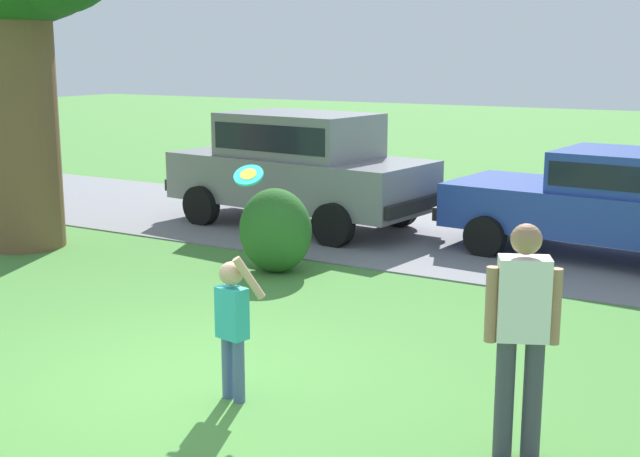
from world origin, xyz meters
The scene contains 8 objects.
ground_plane centered at (0.00, 0.00, 0.00)m, with size 80.00×80.00×0.00m, color #478438.
driveway_strip centered at (0.00, 6.62, 0.01)m, with size 28.00×4.40×0.02m, color slate.
shrub_near_tree centered at (-1.43, 3.67, 0.57)m, with size 1.02×0.87×1.14m.
parked_sedan centered at (2.15, 6.79, 0.85)m, with size 4.51×2.32×1.56m.
parked_suv centered at (-2.81, 6.45, 1.08)m, with size 4.85×2.44×1.92m.
child_thrower centered at (0.68, -0.11, 0.72)m, with size 0.47×0.23×1.29m.
frisbee centered at (0.26, 0.74, 1.80)m, with size 0.31×0.25×0.21m.
adult_onlooker centered at (3.08, 0.11, 0.98)m, with size 0.49×0.35×1.74m.
Camera 1 is at (4.82, -5.59, 2.90)m, focal length 47.82 mm.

